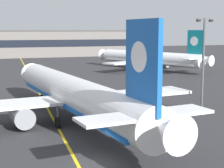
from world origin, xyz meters
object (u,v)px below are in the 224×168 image
(apron_lamp_post, at_px, (203,65))
(safety_cone_by_nose_gear, at_px, (62,97))
(airliner_foreground, at_px, (74,94))
(airliner_background, at_px, (150,58))

(apron_lamp_post, xyz_separation_m, safety_cone_by_nose_gear, (-14.71, 17.16, -6.21))
(apron_lamp_post, relative_size, safety_cone_by_nose_gear, 22.42)
(airliner_foreground, height_order, safety_cone_by_nose_gear, airliner_foreground)
(airliner_foreground, relative_size, apron_lamp_post, 3.36)
(airliner_background, distance_m, safety_cone_by_nose_gear, 45.95)
(airliner_foreground, bearing_deg, airliner_background, 56.48)
(safety_cone_by_nose_gear, bearing_deg, airliner_foreground, -96.06)
(airliner_foreground, relative_size, airliner_background, 1.14)
(airliner_foreground, distance_m, airliner_background, 59.10)
(airliner_foreground, distance_m, apron_lamp_post, 16.72)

